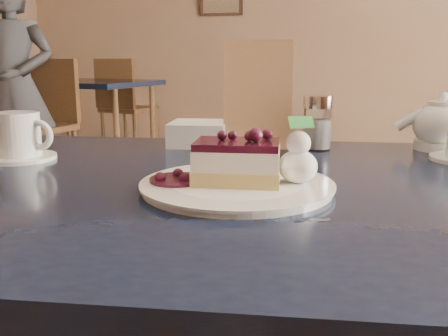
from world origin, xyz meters
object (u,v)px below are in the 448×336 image
(main_table, at_px, (240,231))
(dessert_plate, at_px, (237,186))
(bg_table_far_left, at_px, (92,162))
(coffee_set, at_px, (20,138))
(tea_set, at_px, (445,130))
(patron, at_px, (15,88))
(cheesecake_slice, at_px, (237,162))

(main_table, xyz_separation_m, dessert_plate, (0.01, -0.05, 0.09))
(bg_table_far_left, bearing_deg, coffee_set, -52.71)
(main_table, height_order, tea_set, tea_set)
(bg_table_far_left, height_order, patron, patron)
(main_table, xyz_separation_m, bg_table_far_left, (-2.28, 3.22, -0.66))
(dessert_plate, distance_m, patron, 3.35)
(coffee_set, xyz_separation_m, bg_table_far_left, (-1.80, 3.16, -0.79))
(coffee_set, xyz_separation_m, tea_set, (0.83, 0.34, 0.00))
(dessert_plate, xyz_separation_m, patron, (-2.35, 2.39, -0.02))
(main_table, height_order, bg_table_far_left, bg_table_far_left)
(main_table, relative_size, tea_set, 5.92)
(dessert_plate, xyz_separation_m, cheesecake_slice, (0.00, 0.00, 0.04))
(patron, bearing_deg, main_table, -62.81)
(coffee_set, xyz_separation_m, patron, (-1.87, 2.28, -0.06))
(bg_table_far_left, bearing_deg, patron, -86.55)
(dessert_plate, distance_m, tea_set, 0.57)
(cheesecake_slice, height_order, tea_set, tea_set)
(patron, bearing_deg, tea_set, -53.65)
(cheesecake_slice, distance_m, coffee_set, 0.49)
(main_table, relative_size, cheesecake_slice, 9.94)
(bg_table_far_left, distance_m, patron, 1.15)
(dessert_plate, bearing_deg, tea_set, 51.98)
(main_table, distance_m, patron, 3.31)
(bg_table_far_left, bearing_deg, main_table, -47.10)
(dessert_plate, height_order, patron, patron)
(dessert_plate, distance_m, cheesecake_slice, 0.04)
(cheesecake_slice, bearing_deg, coffee_set, 157.88)
(cheesecake_slice, height_order, patron, patron)
(cheesecake_slice, bearing_deg, tea_set, 42.33)
(cheesecake_slice, relative_size, coffee_set, 0.96)
(cheesecake_slice, xyz_separation_m, tea_set, (0.35, 0.45, 0.00))
(coffee_set, bearing_deg, dessert_plate, -12.47)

